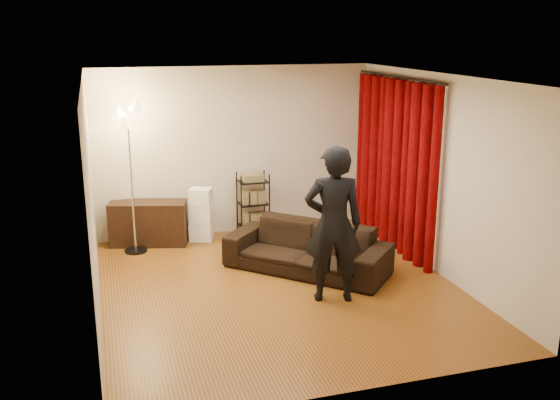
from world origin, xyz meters
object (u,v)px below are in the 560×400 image
object	(u,v)px
person	(333,224)
floor_lamp	(131,180)
media_cabinet	(149,223)
wire_shelf	(253,204)
storage_boxes	(201,215)
sofa	(307,248)

from	to	relation	value
person	floor_lamp	distance (m)	3.30
media_cabinet	wire_shelf	bearing A→B (deg)	15.79
wire_shelf	floor_lamp	size ratio (longest dim) A/B	0.46
person	storage_boxes	bearing A→B (deg)	-52.16
media_cabinet	wire_shelf	size ratio (longest dim) A/B	1.14
floor_lamp	storage_boxes	bearing A→B (deg)	12.66
person	wire_shelf	world-z (taller)	person
sofa	media_cabinet	distance (m)	2.67
person	wire_shelf	distance (m)	2.82
sofa	person	distance (m)	1.17
storage_boxes	person	bearing A→B (deg)	-66.30
storage_boxes	wire_shelf	world-z (taller)	wire_shelf
sofa	media_cabinet	size ratio (longest dim) A/B	1.92
sofa	storage_boxes	xyz separation A→B (m)	(-1.18, 1.70, 0.10)
storage_boxes	floor_lamp	size ratio (longest dim) A/B	0.38
sofa	wire_shelf	xyz separation A→B (m)	(-0.31, 1.79, 0.18)
sofa	wire_shelf	bearing A→B (deg)	143.74
sofa	floor_lamp	bearing A→B (deg)	-169.49
wire_shelf	person	bearing A→B (deg)	-103.84
storage_boxes	wire_shelf	xyz separation A→B (m)	(0.87, 0.09, 0.08)
media_cabinet	storage_boxes	distance (m)	0.82
person	floor_lamp	bearing A→B (deg)	-33.52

